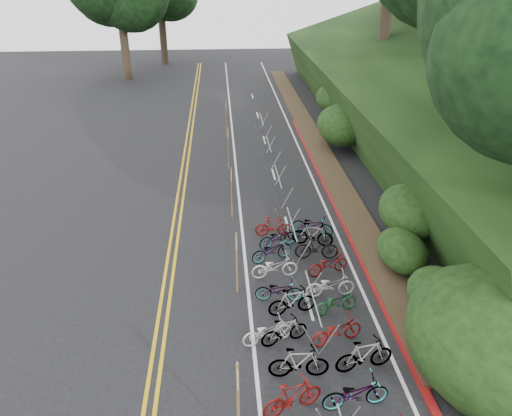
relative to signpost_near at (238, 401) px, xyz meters
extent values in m
plane|color=black|center=(-0.39, 1.41, -1.53)|extent=(120.00, 120.00, 0.00)
cube|color=gold|center=(-2.54, 11.41, -1.52)|extent=(0.12, 80.00, 0.01)
cube|color=gold|center=(-2.24, 11.41, -1.52)|extent=(0.12, 80.00, 0.01)
cube|color=silver|center=(0.61, 11.41, -1.52)|extent=(0.12, 80.00, 0.01)
cube|color=silver|center=(4.81, 11.41, -1.52)|extent=(0.12, 80.00, 0.01)
cube|color=silver|center=(2.71, 5.41, -1.52)|extent=(0.10, 1.60, 0.01)
cube|color=silver|center=(2.71, 11.41, -1.52)|extent=(0.10, 1.60, 0.01)
cube|color=silver|center=(2.71, 17.41, -1.52)|extent=(0.10, 1.60, 0.01)
cube|color=silver|center=(2.71, 23.41, -1.52)|extent=(0.10, 1.60, 0.01)
cube|color=silver|center=(2.71, 29.41, -1.52)|extent=(0.10, 1.60, 0.01)
cube|color=silver|center=(2.71, 35.41, -1.52)|extent=(0.10, 1.60, 0.01)
cube|color=maroon|center=(5.31, 13.41, -1.48)|extent=(0.25, 28.00, 0.10)
cube|color=black|center=(13.11, 23.41, 1.27)|extent=(12.32, 44.00, 9.11)
cube|color=#382819|center=(6.01, 23.41, -1.45)|extent=(1.40, 44.00, 0.16)
ellipsoid|color=#284C19|center=(6.81, 4.41, -0.49)|extent=(2.00, 2.80, 1.60)
ellipsoid|color=#284C19|center=(7.61, 9.41, 0.02)|extent=(2.60, 3.64, 2.08)
ellipsoid|color=#284C19|center=(8.81, 15.41, 0.46)|extent=(2.20, 3.08, 1.76)
ellipsoid|color=#284C19|center=(7.41, 21.41, 0.03)|extent=(3.00, 4.20, 2.40)
ellipsoid|color=#284C19|center=(8.11, 27.41, 0.20)|extent=(2.40, 3.36, 1.92)
ellipsoid|color=#284C19|center=(9.41, 31.41, 0.88)|extent=(2.80, 3.92, 2.24)
ellipsoid|color=#284C19|center=(6.61, 7.41, -0.63)|extent=(1.80, 2.52, 1.44)
ellipsoid|color=#284C19|center=(9.61, 19.41, 1.07)|extent=(3.20, 4.48, 2.56)
ellipsoid|color=black|center=(7.61, 1.91, -0.32)|extent=(5.28, 6.16, 3.52)
cylinder|color=#2D2319|center=(10.61, 13.41, 4.40)|extent=(0.86, 0.86, 6.84)
cylinder|color=#2D2319|center=(13.11, 21.41, 5.55)|extent=(0.91, 0.91, 7.75)
cylinder|color=#2D2319|center=(12.11, 29.41, 4.47)|extent=(0.84, 0.84, 6.39)
cylinder|color=#2D2319|center=(14.61, 37.41, 5.62)|extent=(0.89, 0.89, 7.30)
cylinder|color=#2D2319|center=(-9.39, 43.41, 1.44)|extent=(0.82, 0.82, 5.93)
cylinder|color=#2D2319|center=(-6.39, 51.41, 1.21)|extent=(0.79, 0.79, 5.47)
cylinder|color=#9B9FA8|center=(2.61, 4.41, -0.38)|extent=(0.05, 3.00, 0.05)
cylinder|color=#9B9FA8|center=(2.33, 3.01, -0.95)|extent=(0.58, 0.04, 1.13)
cylinder|color=#9B9FA8|center=(2.89, 3.01, -0.95)|extent=(0.58, 0.04, 1.13)
cylinder|color=#9B9FA8|center=(2.33, 5.81, -0.95)|extent=(0.58, 0.04, 1.13)
cylinder|color=#9B9FA8|center=(2.89, 5.81, -0.95)|extent=(0.58, 0.04, 1.13)
cylinder|color=#9B9FA8|center=(2.61, 9.41, -0.38)|extent=(0.05, 3.00, 0.05)
cylinder|color=#9B9FA8|center=(2.33, 8.01, -0.95)|extent=(0.58, 0.04, 1.13)
cylinder|color=#9B9FA8|center=(2.89, 8.01, -0.95)|extent=(0.58, 0.04, 1.13)
cylinder|color=#9B9FA8|center=(2.33, 10.81, -0.95)|extent=(0.58, 0.04, 1.13)
cylinder|color=#9B9FA8|center=(2.89, 10.81, -0.95)|extent=(0.58, 0.04, 1.13)
cylinder|color=#9B9FA8|center=(2.61, 14.41, -0.38)|extent=(0.05, 3.00, 0.05)
cylinder|color=#9B9FA8|center=(2.33, 13.01, -0.95)|extent=(0.58, 0.04, 1.13)
cylinder|color=#9B9FA8|center=(2.89, 13.01, -0.95)|extent=(0.58, 0.04, 1.13)
cylinder|color=#9B9FA8|center=(2.33, 15.81, -0.95)|extent=(0.58, 0.04, 1.13)
cylinder|color=#9B9FA8|center=(2.89, 15.81, -0.95)|extent=(0.58, 0.04, 1.13)
cylinder|color=#9B9FA8|center=(2.61, 19.41, -0.38)|extent=(0.05, 3.00, 0.05)
cylinder|color=#9B9FA8|center=(2.33, 18.01, -0.95)|extent=(0.58, 0.04, 1.13)
cylinder|color=#9B9FA8|center=(2.89, 18.01, -0.95)|extent=(0.58, 0.04, 1.13)
cylinder|color=#9B9FA8|center=(2.33, 20.81, -0.95)|extent=(0.58, 0.04, 1.13)
cylinder|color=#9B9FA8|center=(2.89, 20.81, -0.95)|extent=(0.58, 0.04, 1.13)
cylinder|color=#9B9FA8|center=(2.61, 24.41, -0.38)|extent=(0.05, 3.00, 0.05)
cylinder|color=#9B9FA8|center=(2.33, 23.01, -0.95)|extent=(0.58, 0.04, 1.13)
cylinder|color=#9B9FA8|center=(2.89, 23.01, -0.95)|extent=(0.58, 0.04, 1.13)
cylinder|color=#9B9FA8|center=(2.33, 25.81, -0.95)|extent=(0.58, 0.04, 1.13)
cylinder|color=#9B9FA8|center=(2.89, 25.81, -0.95)|extent=(0.58, 0.04, 1.13)
cylinder|color=brown|center=(0.00, 0.00, -0.19)|extent=(0.08, 0.08, 2.68)
cube|color=silver|center=(0.00, 0.00, 0.80)|extent=(0.02, 0.40, 0.50)
cylinder|color=brown|center=(0.21, 6.41, -0.28)|extent=(0.08, 0.08, 2.50)
cube|color=silver|center=(0.21, 6.41, 0.62)|extent=(0.02, 0.40, 0.50)
cylinder|color=brown|center=(0.21, 12.41, -0.28)|extent=(0.08, 0.08, 2.50)
cube|color=silver|center=(0.21, 12.41, 0.62)|extent=(0.02, 0.40, 0.50)
cylinder|color=brown|center=(0.21, 18.41, -0.28)|extent=(0.08, 0.08, 2.50)
cube|color=silver|center=(0.21, 18.41, 0.62)|extent=(0.02, 0.40, 0.50)
cylinder|color=brown|center=(0.21, 24.41, -0.28)|extent=(0.08, 0.08, 2.50)
cube|color=silver|center=(0.21, 24.41, 0.62)|extent=(0.02, 0.40, 0.50)
imported|color=beige|center=(1.06, 3.67, -1.09)|extent=(1.00, 1.77, 0.88)
imported|color=maroon|center=(1.47, 0.92, -0.99)|extent=(1.08, 1.85, 1.07)
imported|color=slate|center=(3.19, 0.97, -1.03)|extent=(0.87, 1.94, 0.99)
imported|color=slate|center=(1.83, 2.16, -0.99)|extent=(0.56, 1.80, 1.07)
imported|color=slate|center=(3.80, 2.31, -0.98)|extent=(0.83, 1.88, 1.09)
imported|color=slate|center=(1.59, 3.62, -1.05)|extent=(0.92, 1.66, 0.96)
imported|color=maroon|center=(3.24, 3.53, -1.06)|extent=(1.11, 1.87, 0.93)
imported|color=slate|center=(2.05, 5.05, -1.01)|extent=(0.81, 1.79, 1.04)
imported|color=#144C1E|center=(3.54, 5.02, -1.10)|extent=(1.01, 1.71, 0.85)
imported|color=slate|center=(1.67, 5.82, -1.08)|extent=(0.77, 1.74, 0.89)
imported|color=beige|center=(3.56, 5.96, -1.05)|extent=(0.75, 1.84, 0.94)
imported|color=beige|center=(1.68, 7.29, -1.05)|extent=(0.82, 1.86, 0.94)
imported|color=maroon|center=(3.76, 7.37, -1.08)|extent=(1.10, 1.81, 0.90)
imported|color=slate|center=(1.68, 8.50, -1.07)|extent=(1.19, 1.86, 0.92)
imported|color=black|center=(3.51, 8.47, -0.99)|extent=(0.66, 1.81, 1.07)
imported|color=slate|center=(2.06, 9.54, -1.08)|extent=(1.13, 1.81, 0.90)
imported|color=slate|center=(3.53, 9.54, -1.00)|extent=(0.97, 1.83, 1.06)
imported|color=maroon|center=(1.95, 10.46, -1.05)|extent=(0.50, 1.60, 0.96)
imported|color=slate|center=(3.70, 10.45, -1.05)|extent=(1.25, 1.91, 0.95)
camera|label=1|loc=(-0.20, -8.58, 9.46)|focal=35.00mm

